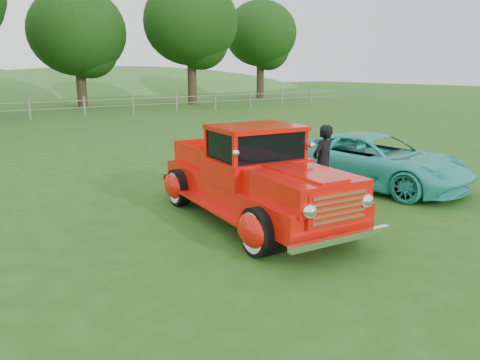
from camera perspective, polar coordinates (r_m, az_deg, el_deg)
ground at (r=8.31m, az=7.33°, el=-6.10°), size 140.00×140.00×0.00m
fence_line at (r=28.34m, az=-24.29°, el=7.91°), size 48.00×0.12×1.20m
tree_near_east at (r=36.34m, az=-19.21°, el=16.66°), size 6.80×6.80×8.33m
tree_mid_east at (r=37.68m, az=-6.03°, el=18.57°), size 7.20×7.20×9.44m
tree_far_east at (r=45.10m, az=2.54°, el=17.37°), size 6.60×6.60×8.86m
red_pickup at (r=8.58m, az=1.64°, el=0.19°), size 2.57×5.12×1.78m
teal_sedan at (r=11.63m, az=16.06°, el=2.31°), size 2.82×4.78×1.25m
man at (r=10.10m, az=10.05°, el=2.09°), size 0.65×0.48×1.62m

